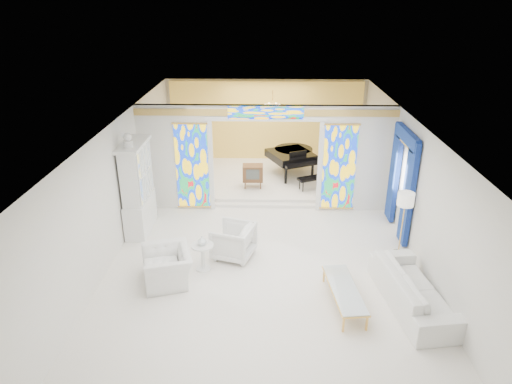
{
  "coord_description": "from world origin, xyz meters",
  "views": [
    {
      "loc": [
        0.03,
        -9.92,
        5.67
      ],
      "look_at": [
        -0.22,
        0.2,
        1.28
      ],
      "focal_mm": 32.0,
      "sensor_mm": 36.0,
      "label": 1
    }
  ],
  "objects_px": {
    "armchair_left": "(167,266)",
    "tv_console": "(253,173)",
    "coffee_table": "(344,289)",
    "sofa": "(414,289)",
    "armchair_right": "(233,241)",
    "grand_piano": "(293,155)",
    "china_cabinet": "(138,189)"
  },
  "relations": [
    {
      "from": "armchair_left",
      "to": "tv_console",
      "type": "relative_size",
      "value": 1.56
    },
    {
      "from": "armchair_left",
      "to": "tv_console",
      "type": "height_order",
      "value": "tv_console"
    },
    {
      "from": "armchair_left",
      "to": "coffee_table",
      "type": "relative_size",
      "value": 0.64
    },
    {
      "from": "sofa",
      "to": "armchair_right",
      "type": "bearing_deg",
      "value": 56.77
    },
    {
      "from": "china_cabinet",
      "to": "armchair_left",
      "type": "bearing_deg",
      "value": -63.39
    },
    {
      "from": "china_cabinet",
      "to": "coffee_table",
      "type": "height_order",
      "value": "china_cabinet"
    },
    {
      "from": "sofa",
      "to": "armchair_left",
      "type": "bearing_deg",
      "value": 74.09
    },
    {
      "from": "armchair_right",
      "to": "china_cabinet",
      "type": "bearing_deg",
      "value": -99.41
    },
    {
      "from": "china_cabinet",
      "to": "armchair_right",
      "type": "relative_size",
      "value": 3.04
    },
    {
      "from": "coffee_table",
      "to": "grand_piano",
      "type": "height_order",
      "value": "grand_piano"
    },
    {
      "from": "grand_piano",
      "to": "tv_console",
      "type": "bearing_deg",
      "value": -161.67
    },
    {
      "from": "armchair_left",
      "to": "grand_piano",
      "type": "height_order",
      "value": "grand_piano"
    },
    {
      "from": "sofa",
      "to": "tv_console",
      "type": "height_order",
      "value": "tv_console"
    },
    {
      "from": "armchair_right",
      "to": "tv_console",
      "type": "xyz_separation_m",
      "value": [
        0.34,
        3.79,
        0.24
      ]
    },
    {
      "from": "armchair_right",
      "to": "grand_piano",
      "type": "xyz_separation_m",
      "value": [
        1.62,
        4.99,
        0.43
      ]
    },
    {
      "from": "sofa",
      "to": "tv_console",
      "type": "xyz_separation_m",
      "value": [
        -3.34,
        5.51,
        0.28
      ]
    },
    {
      "from": "armchair_left",
      "to": "sofa",
      "type": "bearing_deg",
      "value": 64.92
    },
    {
      "from": "sofa",
      "to": "grand_piano",
      "type": "distance_m",
      "value": 7.04
    },
    {
      "from": "china_cabinet",
      "to": "sofa",
      "type": "bearing_deg",
      "value": -25.87
    },
    {
      "from": "china_cabinet",
      "to": "coffee_table",
      "type": "relative_size",
      "value": 1.55
    },
    {
      "from": "china_cabinet",
      "to": "grand_piano",
      "type": "height_order",
      "value": "china_cabinet"
    },
    {
      "from": "armchair_left",
      "to": "armchair_right",
      "type": "bearing_deg",
      "value": 110.53
    },
    {
      "from": "sofa",
      "to": "grand_piano",
      "type": "height_order",
      "value": "grand_piano"
    },
    {
      "from": "tv_console",
      "to": "china_cabinet",
      "type": "bearing_deg",
      "value": -139.35
    },
    {
      "from": "china_cabinet",
      "to": "armchair_right",
      "type": "xyz_separation_m",
      "value": [
        2.49,
        -1.27,
        -0.76
      ]
    },
    {
      "from": "armchair_left",
      "to": "grand_piano",
      "type": "bearing_deg",
      "value": 136.63
    },
    {
      "from": "armchair_right",
      "to": "sofa",
      "type": "bearing_deg",
      "value": 82.42
    },
    {
      "from": "china_cabinet",
      "to": "armchair_right",
      "type": "distance_m",
      "value": 2.9
    },
    {
      "from": "sofa",
      "to": "coffee_table",
      "type": "bearing_deg",
      "value": 83.35
    },
    {
      "from": "sofa",
      "to": "grand_piano",
      "type": "relative_size",
      "value": 0.92
    },
    {
      "from": "sofa",
      "to": "tv_console",
      "type": "distance_m",
      "value": 6.45
    },
    {
      "from": "tv_console",
      "to": "coffee_table",
      "type": "bearing_deg",
      "value": -71.53
    }
  ]
}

